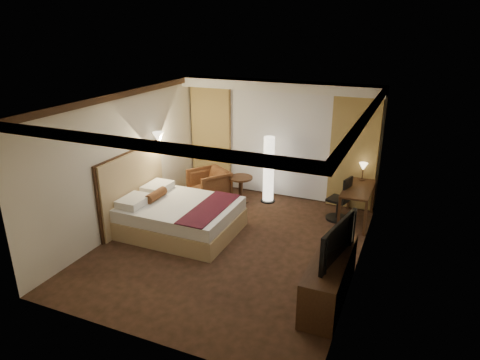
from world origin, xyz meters
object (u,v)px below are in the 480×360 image
at_px(desk, 357,205).
at_px(side_table, 241,189).
at_px(floor_lamp, 269,170).
at_px(dresser, 330,277).
at_px(television, 331,235).
at_px(office_chair, 338,198).
at_px(armchair, 209,184).
at_px(bed, 181,217).

bearing_deg(desk, side_table, 179.30).
distance_m(side_table, floor_lamp, 0.79).
bearing_deg(dresser, television, 180.00).
bearing_deg(floor_lamp, desk, -7.85).
relative_size(floor_lamp, office_chair, 1.61).
bearing_deg(television, floor_lamp, 44.32).
height_order(side_table, television, television).
height_order(armchair, television, television).
relative_size(bed, office_chair, 2.21).
height_order(bed, desk, desk).
xyz_separation_m(floor_lamp, desk, (2.02, -0.28, -0.40)).
bearing_deg(side_table, bed, -104.31).
bearing_deg(desk, armchair, -176.62).
distance_m(bed, desk, 3.58).
relative_size(bed, floor_lamp, 1.38).
bearing_deg(office_chair, television, -66.44).
bearing_deg(dresser, side_table, 132.83).
xyz_separation_m(side_table, dresser, (2.65, -2.86, 0.05)).
xyz_separation_m(armchair, office_chair, (2.93, 0.14, 0.08)).
distance_m(floor_lamp, desk, 2.08).
distance_m(floor_lamp, office_chair, 1.71).
distance_m(bed, armchair, 1.66).
relative_size(office_chair, dresser, 0.54).
bearing_deg(floor_lamp, armchair, -159.64).
bearing_deg(office_chair, armchair, -161.65).
relative_size(floor_lamp, dresser, 0.86).
distance_m(floor_lamp, television, 3.73).
height_order(dresser, television, television).
bearing_deg(dresser, floor_lamp, 123.74).
height_order(desk, office_chair, office_chair).
relative_size(bed, desk, 1.71).
bearing_deg(armchair, floor_lamp, 54.22).
height_order(bed, floor_lamp, floor_lamp).
xyz_separation_m(side_table, television, (2.62, -2.86, 0.74)).
bearing_deg(bed, floor_lamp, 63.56).
bearing_deg(television, office_chair, 19.02).
height_order(office_chair, television, television).
relative_size(armchair, office_chair, 0.84).
xyz_separation_m(side_table, desk, (2.60, -0.03, 0.08)).
relative_size(side_table, dresser, 0.33).
relative_size(bed, side_table, 3.56).
relative_size(bed, dresser, 1.18).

